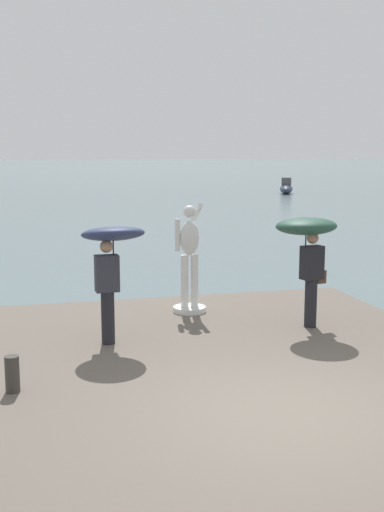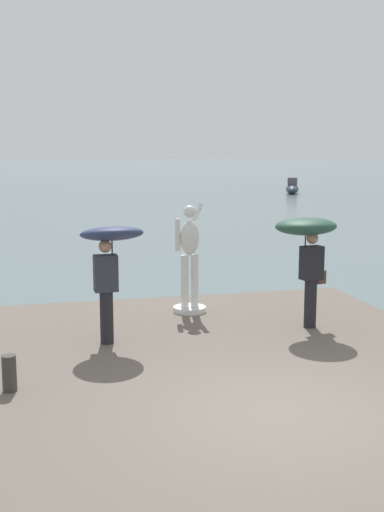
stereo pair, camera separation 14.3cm
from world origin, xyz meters
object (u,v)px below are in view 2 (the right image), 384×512
at_px(statue_white_figure, 189,263).
at_px(onlooker_right, 307,238).
at_px(boat_far, 292,188).
at_px(mooring_bollard, 9,373).
at_px(onlooker_left, 110,250).

xyz_separation_m(statue_white_figure, onlooker_right, (1.75, -1.61, 0.64)).
bearing_deg(statue_white_figure, boat_far, 64.64).
bearing_deg(boat_far, mooring_bollard, -117.18).
xyz_separation_m(mooring_bollard, boat_far, (21.26, 41.40, -0.15)).
distance_m(onlooker_right, mooring_bollard, 5.60).
height_order(onlooker_left, boat_far, onlooker_left).
height_order(statue_white_figure, onlooker_right, statue_white_figure).
relative_size(onlooker_left, boat_far, 0.56).
distance_m(statue_white_figure, onlooker_left, 2.49).
relative_size(mooring_bollard, boat_far, 0.13).
relative_size(onlooker_right, mooring_bollard, 4.11).
relative_size(onlooker_left, mooring_bollard, 4.12).
height_order(onlooker_right, mooring_bollard, onlooker_right).
height_order(onlooker_right, boat_far, onlooker_right).
height_order(onlooker_left, onlooker_right, onlooker_left).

